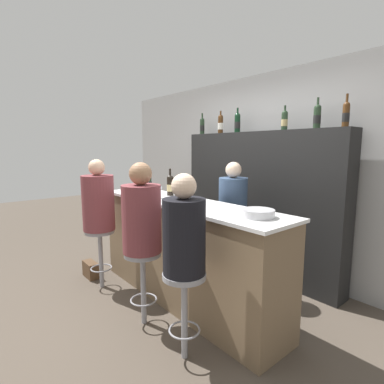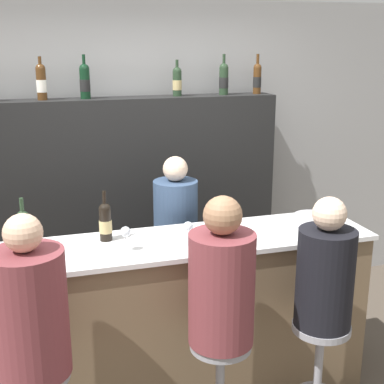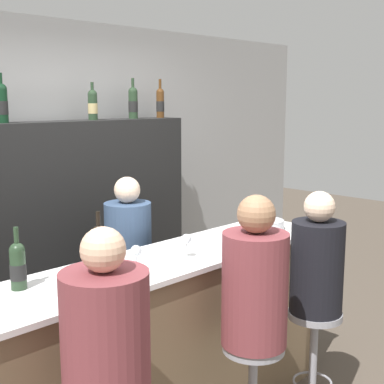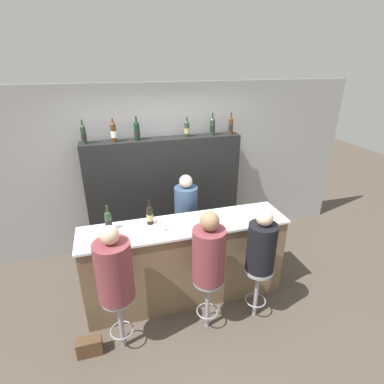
{
  "view_description": "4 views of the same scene",
  "coord_description": "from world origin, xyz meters",
  "px_view_note": "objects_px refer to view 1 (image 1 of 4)",
  "views": [
    {
      "loc": [
        2.41,
        -1.62,
        1.64
      ],
      "look_at": [
        0.14,
        0.28,
        1.2
      ],
      "focal_mm": 28.0,
      "sensor_mm": 36.0,
      "label": 1
    },
    {
      "loc": [
        -0.79,
        -2.69,
        2.25
      ],
      "look_at": [
        0.13,
        0.33,
        1.37
      ],
      "focal_mm": 50.0,
      "sensor_mm": 36.0,
      "label": 2
    },
    {
      "loc": [
        -2.04,
        -1.94,
        2.0
      ],
      "look_at": [
        0.24,
        0.31,
        1.44
      ],
      "focal_mm": 50.0,
      "sensor_mm": 36.0,
      "label": 3
    },
    {
      "loc": [
        -0.79,
        -2.73,
        2.88
      ],
      "look_at": [
        0.07,
        0.21,
        1.53
      ],
      "focal_mm": 28.0,
      "sensor_mm": 36.0,
      "label": 4
    }
  ],
  "objects_px": {
    "metal_bowl": "(258,213)",
    "wine_glass_1": "(180,193)",
    "bar_stool_right": "(184,293)",
    "bartender": "(232,232)",
    "wine_glass_0": "(159,189)",
    "wine_bottle_backbar_3": "(285,120)",
    "handbag": "(91,270)",
    "wine_bottle_counter_0": "(149,182)",
    "wine_bottle_backbar_4": "(317,116)",
    "bar_stool_left": "(100,243)",
    "wine_bottle_backbar_2": "(237,123)",
    "guest_seated_middle": "(142,215)",
    "wine_bottle_backbar_0": "(202,126)",
    "wine_bottle_backbar_1": "(221,124)",
    "wine_bottle_counter_1": "(170,185)",
    "guest_seated_left": "(98,200)",
    "wine_bottle_backbar_5": "(346,114)",
    "guest_seated_right": "(184,232)",
    "bar_stool_middle": "(143,269)"
  },
  "relations": [
    {
      "from": "guest_seated_left",
      "to": "bar_stool_right",
      "type": "distance_m",
      "value": 1.66
    },
    {
      "from": "metal_bowl",
      "to": "wine_glass_1",
      "type": "bearing_deg",
      "value": -173.53
    },
    {
      "from": "wine_glass_1",
      "to": "bar_stool_middle",
      "type": "xyz_separation_m",
      "value": [
        0.04,
        -0.47,
        -0.65
      ]
    },
    {
      "from": "wine_glass_0",
      "to": "metal_bowl",
      "type": "height_order",
      "value": "wine_glass_0"
    },
    {
      "from": "bartender",
      "to": "handbag",
      "type": "xyz_separation_m",
      "value": [
        -1.37,
        -1.14,
        -0.58
      ]
    },
    {
      "from": "wine_bottle_backbar_1",
      "to": "wine_bottle_backbar_2",
      "type": "height_order",
      "value": "wine_bottle_backbar_2"
    },
    {
      "from": "wine_bottle_backbar_3",
      "to": "guest_seated_left",
      "type": "distance_m",
      "value": 2.35
    },
    {
      "from": "wine_glass_0",
      "to": "wine_glass_1",
      "type": "relative_size",
      "value": 1.05
    },
    {
      "from": "metal_bowl",
      "to": "bartender",
      "type": "relative_size",
      "value": 0.17
    },
    {
      "from": "wine_bottle_backbar_1",
      "to": "guest_seated_right",
      "type": "xyz_separation_m",
      "value": [
        1.41,
        -1.79,
        -0.95
      ]
    },
    {
      "from": "wine_glass_1",
      "to": "bartender",
      "type": "distance_m",
      "value": 0.85
    },
    {
      "from": "wine_bottle_counter_1",
      "to": "guest_seated_left",
      "type": "bearing_deg",
      "value": -124.07
    },
    {
      "from": "guest_seated_middle",
      "to": "bar_stool_right",
      "type": "relative_size",
      "value": 1.16
    },
    {
      "from": "bar_stool_left",
      "to": "bartender",
      "type": "xyz_separation_m",
      "value": [
        1.03,
        1.14,
        0.15
      ]
    },
    {
      "from": "wine_bottle_counter_1",
      "to": "wine_bottle_backbar_3",
      "type": "xyz_separation_m",
      "value": [
        0.76,
        1.1,
        0.75
      ]
    },
    {
      "from": "wine_bottle_backbar_1",
      "to": "metal_bowl",
      "type": "distance_m",
      "value": 2.21
    },
    {
      "from": "bar_stool_right",
      "to": "bartender",
      "type": "bearing_deg",
      "value": 115.9
    },
    {
      "from": "handbag",
      "to": "wine_bottle_counter_1",
      "type": "bearing_deg",
      "value": 40.12
    },
    {
      "from": "wine_glass_0",
      "to": "guest_seated_left",
      "type": "height_order",
      "value": "guest_seated_left"
    },
    {
      "from": "wine_bottle_backbar_0",
      "to": "wine_bottle_backbar_2",
      "type": "height_order",
      "value": "wine_bottle_backbar_2"
    },
    {
      "from": "wine_bottle_backbar_1",
      "to": "guest_seated_middle",
      "type": "height_order",
      "value": "wine_bottle_backbar_1"
    },
    {
      "from": "wine_bottle_counter_0",
      "to": "wine_bottle_backbar_4",
      "type": "distance_m",
      "value": 2.11
    },
    {
      "from": "wine_bottle_backbar_5",
      "to": "guest_seated_middle",
      "type": "distance_m",
      "value": 2.22
    },
    {
      "from": "handbag",
      "to": "wine_bottle_backbar_3",
      "type": "bearing_deg",
      "value": 48.68
    },
    {
      "from": "wine_bottle_backbar_0",
      "to": "wine_bottle_backbar_1",
      "type": "bearing_deg",
      "value": 0.0
    },
    {
      "from": "wine_glass_0",
      "to": "bar_stool_right",
      "type": "bearing_deg",
      "value": -24.43
    },
    {
      "from": "wine_bottle_counter_1",
      "to": "bar_stool_right",
      "type": "bearing_deg",
      "value": -31.36
    },
    {
      "from": "wine_bottle_counter_0",
      "to": "bar_stool_left",
      "type": "xyz_separation_m",
      "value": [
        0.01,
        -0.68,
        -0.67
      ]
    },
    {
      "from": "metal_bowl",
      "to": "bar_stool_right",
      "type": "distance_m",
      "value": 0.85
    },
    {
      "from": "wine_glass_1",
      "to": "guest_seated_middle",
      "type": "xyz_separation_m",
      "value": [
        0.04,
        -0.47,
        -0.14
      ]
    },
    {
      "from": "wine_bottle_backbar_4",
      "to": "wine_bottle_counter_1",
      "type": "bearing_deg",
      "value": -136.35
    },
    {
      "from": "wine_bottle_counter_0",
      "to": "metal_bowl",
      "type": "bearing_deg",
      "value": -3.48
    },
    {
      "from": "wine_bottle_counter_0",
      "to": "wine_bottle_backbar_0",
      "type": "relative_size",
      "value": 0.97
    },
    {
      "from": "wine_bottle_backbar_5",
      "to": "guest_seated_left",
      "type": "distance_m",
      "value": 2.78
    },
    {
      "from": "wine_bottle_backbar_3",
      "to": "wine_glass_0",
      "type": "xyz_separation_m",
      "value": [
        -0.68,
        -1.32,
        -0.76
      ]
    },
    {
      "from": "guest_seated_left",
      "to": "bar_stool_middle",
      "type": "distance_m",
      "value": 1.09
    },
    {
      "from": "wine_bottle_counter_1",
      "to": "guest_seated_left",
      "type": "relative_size",
      "value": 0.38
    },
    {
      "from": "bar_stool_right",
      "to": "wine_glass_0",
      "type": "bearing_deg",
      "value": 155.57
    },
    {
      "from": "wine_bottle_backbar_2",
      "to": "guest_seated_middle",
      "type": "height_order",
      "value": "wine_bottle_backbar_2"
    },
    {
      "from": "handbag",
      "to": "wine_bottle_backbar_5",
      "type": "bearing_deg",
      "value": 38.27
    },
    {
      "from": "wine_bottle_counter_1",
      "to": "guest_seated_right",
      "type": "relative_size",
      "value": 0.41
    },
    {
      "from": "wine_bottle_backbar_3",
      "to": "wine_bottle_backbar_5",
      "type": "bearing_deg",
      "value": -0.0
    },
    {
      "from": "wine_bottle_counter_1",
      "to": "guest_seated_left",
      "type": "height_order",
      "value": "guest_seated_left"
    },
    {
      "from": "wine_glass_0",
      "to": "bartender",
      "type": "xyz_separation_m",
      "value": [
        0.48,
        0.67,
        -0.51
      ]
    },
    {
      "from": "wine_glass_1",
      "to": "wine_bottle_backbar_5",
      "type": "bearing_deg",
      "value": 52.94
    },
    {
      "from": "guest_seated_left",
      "to": "guest_seated_right",
      "type": "height_order",
      "value": "guest_seated_left"
    },
    {
      "from": "wine_bottle_backbar_5",
      "to": "guest_seated_middle",
      "type": "bearing_deg",
      "value": -118.02
    },
    {
      "from": "wine_glass_1",
      "to": "metal_bowl",
      "type": "bearing_deg",
      "value": 6.47
    },
    {
      "from": "wine_bottle_backbar_3",
      "to": "handbag",
      "type": "height_order",
      "value": "wine_bottle_backbar_3"
    },
    {
      "from": "wine_bottle_backbar_4",
      "to": "wine_glass_1",
      "type": "distance_m",
      "value": 1.68
    }
  ]
}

